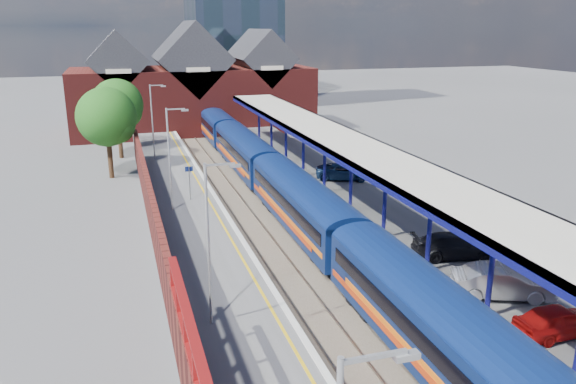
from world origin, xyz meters
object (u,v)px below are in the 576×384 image
object	(u,v)px
lamp_post_b	(211,235)
parked_car_dark	(454,245)
train	(270,172)
lamp_post_c	(171,153)
platform_sign	(189,177)
parked_car_red	(559,320)
parked_car_blue	(345,171)
parked_car_silver	(502,282)
lamp_post_d	(154,117)

from	to	relation	value
lamp_post_b	parked_car_dark	world-z (taller)	lamp_post_b
train	lamp_post_c	world-z (taller)	lamp_post_c
parked_car_dark	platform_sign	bearing A→B (deg)	50.85
train	lamp_post_b	size ratio (longest dim) A/B	9.42
parked_car_red	parked_car_dark	world-z (taller)	parked_car_dark
parked_car_blue	platform_sign	bearing A→B (deg)	122.22
lamp_post_b	parked_car_dark	distance (m)	14.47
train	parked_car_silver	world-z (taller)	train
lamp_post_d	parked_car_blue	size ratio (longest dim) A/B	1.49
parked_car_red	parked_car_silver	xyz separation A→B (m)	(-0.07, 3.51, 0.10)
lamp_post_b	parked_car_silver	world-z (taller)	lamp_post_b
lamp_post_b	train	bearing A→B (deg)	68.44
train	parked_car_silver	xyz separation A→B (m)	(5.31, -21.48, -0.37)
parked_car_blue	lamp_post_c	bearing A→B (deg)	129.09
train	lamp_post_d	distance (m)	14.72
lamp_post_c	parked_car_dark	world-z (taller)	lamp_post_c
parked_car_silver	parked_car_dark	distance (m)	4.83
train	lamp_post_b	bearing A→B (deg)	-111.56
train	parked_car_silver	bearing A→B (deg)	-76.11
platform_sign	parked_car_dark	size ratio (longest dim) A/B	0.55
lamp_post_d	lamp_post_c	bearing A→B (deg)	-90.00
train	lamp_post_d	bearing A→B (deg)	122.96
parked_car_red	platform_sign	bearing A→B (deg)	27.32
lamp_post_b	platform_sign	size ratio (longest dim) A/B	2.80
lamp_post_b	parked_car_silver	xyz separation A→B (m)	(13.17, -1.60, -3.24)
lamp_post_b	lamp_post_c	distance (m)	16.00
parked_car_silver	parked_car_blue	bearing A→B (deg)	19.83
lamp_post_c	lamp_post_d	size ratio (longest dim) A/B	1.00
train	lamp_post_d	xyz separation A→B (m)	(-7.86, 12.12, 2.87)
train	lamp_post_d	size ratio (longest dim) A/B	9.42
parked_car_silver	parked_car_dark	xyz separation A→B (m)	(0.55, 4.79, -0.08)
lamp_post_c	train	bearing A→B (deg)	26.31
lamp_post_c	lamp_post_d	xyz separation A→B (m)	(0.00, 16.00, 0.00)
parked_car_red	train	bearing A→B (deg)	12.27
parked_car_silver	train	bearing A→B (deg)	36.64
lamp_post_c	parked_car_red	size ratio (longest dim) A/B	1.84
lamp_post_b	parked_car_blue	xyz separation A→B (m)	(14.27, 19.96, -3.34)
parked_car_silver	parked_car_dark	size ratio (longest dim) A/B	0.99
lamp_post_c	parked_car_silver	size ratio (longest dim) A/B	1.54
lamp_post_c	lamp_post_d	distance (m)	16.00
lamp_post_c	parked_car_silver	bearing A→B (deg)	-53.19
train	parked_car_blue	bearing A→B (deg)	0.69
lamp_post_b	parked_car_dark	xyz separation A→B (m)	(13.72, 3.20, -3.33)
lamp_post_b	lamp_post_c	world-z (taller)	same
lamp_post_b	parked_car_dark	bearing A→B (deg)	13.12
platform_sign	lamp_post_d	bearing A→B (deg)	95.56
lamp_post_c	lamp_post_b	bearing A→B (deg)	-90.00
train	parked_car_blue	size ratio (longest dim) A/B	14.00
parked_car_silver	platform_sign	bearing A→B (deg)	53.82
platform_sign	parked_car_red	xyz separation A→B (m)	(11.88, -23.11, -1.04)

